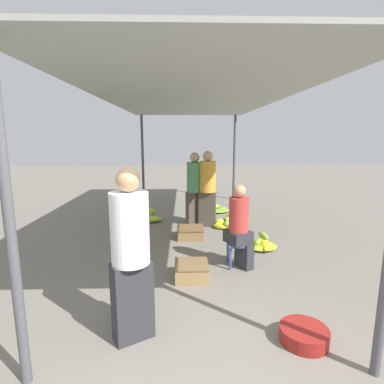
% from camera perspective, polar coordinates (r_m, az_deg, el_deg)
% --- Properties ---
extents(canopy_post_front_left, '(0.08, 0.08, 2.68)m').
position_cam_1_polar(canopy_post_front_left, '(2.63, -31.40, -5.44)').
color(canopy_post_front_left, '#4C4C51').
rests_on(canopy_post_front_left, ground).
extents(canopy_post_back_left, '(0.08, 0.08, 2.68)m').
position_cam_1_polar(canopy_post_back_left, '(9.67, -9.38, 6.40)').
color(canopy_post_back_left, '#4C4C51').
rests_on(canopy_post_back_left, ground).
extents(canopy_post_back_right, '(0.08, 0.08, 2.68)m').
position_cam_1_polar(canopy_post_back_right, '(9.72, 8.06, 6.45)').
color(canopy_post_back_right, '#4C4C51').
rests_on(canopy_post_back_right, ground).
extents(canopy_tarp, '(3.32, 7.77, 0.04)m').
position_cam_1_polar(canopy_tarp, '(5.92, -0.04, 17.29)').
color(canopy_tarp, '#9EA399').
rests_on(canopy_tarp, canopy_post_front_left).
extents(vendor_foreground, '(0.50, 0.50, 1.72)m').
position_cam_1_polar(vendor_foreground, '(2.98, -11.59, -11.44)').
color(vendor_foreground, '#2D2D33').
rests_on(vendor_foreground, ground).
extents(stool, '(0.34, 0.34, 0.39)m').
position_cam_1_polar(stool, '(4.77, 8.74, -10.26)').
color(stool, '#384C84').
rests_on(stool, ground).
extents(vendor_seated, '(0.46, 0.46, 1.29)m').
position_cam_1_polar(vendor_seated, '(4.65, 9.07, -6.23)').
color(vendor_seated, '#2D2D33').
rests_on(vendor_seated, ground).
extents(basin_black, '(0.48, 0.48, 0.15)m').
position_cam_1_polar(basin_black, '(3.44, 20.55, -24.12)').
color(basin_black, maroon).
rests_on(basin_black, ground).
extents(banana_pile_left_0, '(0.53, 0.45, 0.23)m').
position_cam_1_polar(banana_pile_left_0, '(5.24, -10.92, -11.19)').
color(banana_pile_left_0, '#C6D429').
rests_on(banana_pile_left_0, ground).
extents(banana_pile_left_1, '(0.48, 0.44, 0.28)m').
position_cam_1_polar(banana_pile_left_1, '(5.79, -12.34, -8.78)').
color(banana_pile_left_1, yellow).
rests_on(banana_pile_left_1, ground).
extents(banana_pile_left_2, '(0.51, 0.53, 0.34)m').
position_cam_1_polar(banana_pile_left_2, '(7.26, -7.86, -4.76)').
color(banana_pile_left_2, '#C9D528').
rests_on(banana_pile_left_2, ground).
extents(banana_pile_right_0, '(0.63, 0.65, 0.25)m').
position_cam_1_polar(banana_pile_right_0, '(7.29, 8.51, -4.94)').
color(banana_pile_right_0, '#78B437').
rests_on(banana_pile_right_0, ground).
extents(banana_pile_right_1, '(0.58, 0.56, 0.29)m').
position_cam_1_polar(banana_pile_right_1, '(5.63, 13.26, -9.62)').
color(banana_pile_right_1, '#99C131').
rests_on(banana_pile_right_1, ground).
extents(banana_pile_right_2, '(0.60, 0.53, 0.22)m').
position_cam_1_polar(banana_pile_right_2, '(8.08, 4.86, -3.30)').
color(banana_pile_right_2, '#C2D229').
rests_on(banana_pile_right_2, ground).
extents(banana_pile_right_3, '(0.50, 0.51, 0.19)m').
position_cam_1_polar(banana_pile_right_3, '(6.71, 6.34, -6.28)').
color(banana_pile_right_3, '#C9D528').
rests_on(banana_pile_right_3, ground).
extents(crate_near, '(0.48, 0.48, 0.23)m').
position_cam_1_polar(crate_near, '(4.40, -0.10, -14.79)').
color(crate_near, '#9E7A4C').
rests_on(crate_near, ground).
extents(crate_mid, '(0.52, 0.52, 0.21)m').
position_cam_1_polar(crate_mid, '(6.05, -0.29, -7.72)').
color(crate_mid, olive).
rests_on(crate_mid, ground).
extents(shopper_walking_mid, '(0.46, 0.46, 1.66)m').
position_cam_1_polar(shopper_walking_mid, '(6.79, 0.50, 0.83)').
color(shopper_walking_mid, '#4C4238').
rests_on(shopper_walking_mid, ground).
extents(shopper_walking_far, '(0.42, 0.42, 1.69)m').
position_cam_1_polar(shopper_walking_far, '(6.69, 2.99, 0.83)').
color(shopper_walking_far, '#4C4238').
rests_on(shopper_walking_far, ground).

